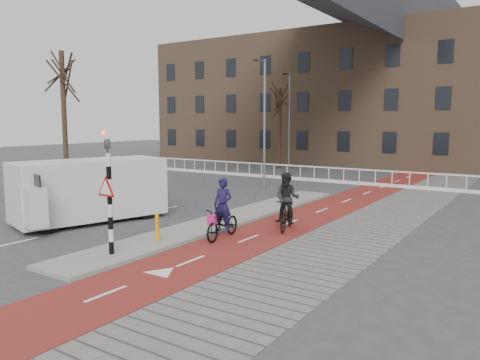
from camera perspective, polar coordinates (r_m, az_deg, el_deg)
The scene contains 15 objects.
ground at distance 15.01m, azimuth -8.02°, elevation -7.91°, with size 120.00×120.00×0.00m, color #38383A.
bike_lane at distance 22.69m, azimuth 11.99°, elevation -2.84°, with size 2.50×60.00×0.01m, color maroon.
sidewalk at distance 21.84m, azimuth 18.84°, elevation -3.46°, with size 3.00×60.00×0.01m, color slate.
curb_island at distance 18.48m, azimuth -1.39°, elevation -4.79°, with size 1.80×16.00×0.12m, color gray.
traffic_signal at distance 13.65m, azimuth -15.70°, elevation -1.10°, with size 0.80×0.80×3.68m.
bollard at distance 15.11m, azimuth -10.07°, elevation -5.69°, with size 0.12×0.12×0.87m, color orange.
cyclist_near at distance 15.55m, azimuth -2.11°, elevation -4.71°, with size 0.88×2.02×2.03m.
cyclist_far at distance 16.79m, azimuth 5.75°, elevation -3.23°, with size 1.04×2.02×2.07m.
van at distance 19.05m, azimuth -17.84°, elevation -1.09°, with size 3.76×6.00×2.40m.
railing at distance 31.64m, azimuth 5.74°, elevation 0.65°, with size 28.00×0.10×0.99m.
townhouse_row at distance 44.81m, azimuth 17.42°, elevation 11.89°, with size 46.00×10.00×15.90m.
tree_left at distance 27.90m, azimuth -20.61°, elevation 6.66°, with size 0.28×0.28×7.71m, color black.
tree_mid at distance 38.67m, azimuth 4.86°, elevation 6.23°, with size 0.27×0.27×6.52m, color black.
streetlight_near at distance 26.12m, azimuth 3.00°, elevation 6.58°, with size 0.12×0.12×7.24m, color slate.
streetlight_left at distance 38.65m, azimuth 6.03°, elevation 7.12°, with size 0.12×0.12×7.74m, color slate.
Camera 1 is at (9.67, -10.81, 3.90)m, focal length 35.00 mm.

